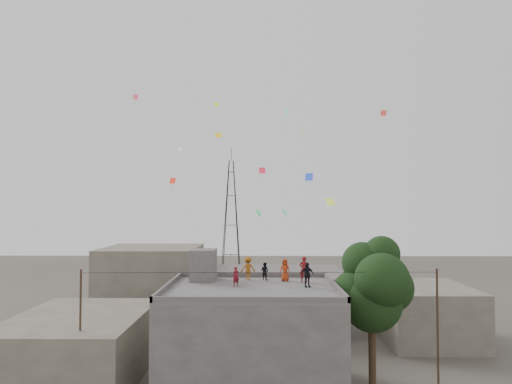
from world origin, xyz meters
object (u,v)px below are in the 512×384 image
at_px(tree, 374,286).
at_px(stair_head_box, 203,265).
at_px(person_dark_adult, 307,275).
at_px(transmission_tower, 231,219).
at_px(person_red_adult, 304,269).

bearing_deg(tree, stair_head_box, 169.26).
height_order(stair_head_box, person_dark_adult, stair_head_box).
relative_size(tree, person_dark_adult, 6.22).
height_order(tree, person_dark_adult, tree).
height_order(tree, transmission_tower, transmission_tower).
xyz_separation_m(transmission_tower, person_red_adult, (7.29, -38.01, -2.16)).
bearing_deg(transmission_tower, person_red_adult, -79.14).
distance_m(stair_head_box, person_dark_adult, 6.92).
xyz_separation_m(stair_head_box, tree, (10.57, -2.00, -1.00)).
bearing_deg(transmission_tower, stair_head_box, -88.77).
bearing_deg(person_dark_adult, person_red_adult, 78.73).
relative_size(tree, transmission_tower, 0.45).
distance_m(stair_head_box, person_red_adult, 6.52).
bearing_deg(person_dark_adult, tree, -7.09).
xyz_separation_m(tree, person_red_adult, (-4.07, 1.40, 0.81)).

